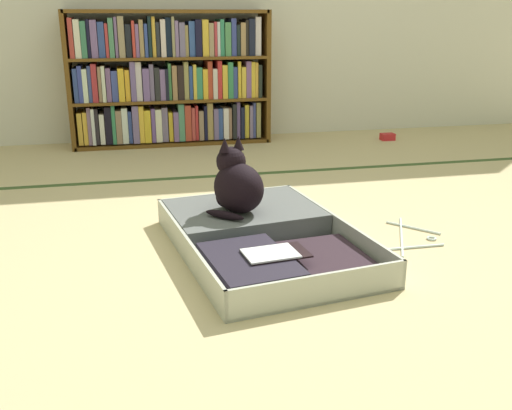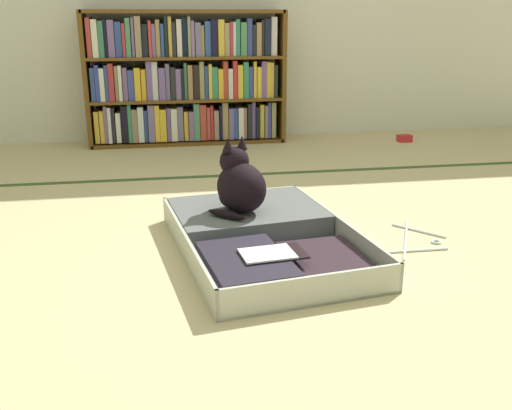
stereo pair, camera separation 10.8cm
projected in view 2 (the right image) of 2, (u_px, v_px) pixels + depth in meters
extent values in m
plane|color=#CEB683|center=(298.00, 261.00, 2.19)|extent=(10.00, 10.00, 0.00)
cube|color=#3A5226|center=(247.00, 174.00, 3.37)|extent=(4.80, 0.05, 0.00)
cube|color=brown|center=(87.00, 80.00, 3.98)|extent=(0.03, 0.29, 0.92)
cube|color=brown|center=(280.00, 77.00, 4.20)|extent=(0.03, 0.29, 0.92)
cube|color=brown|center=(184.00, 11.00, 3.95)|extent=(1.36, 0.29, 0.02)
cube|color=brown|center=(189.00, 141.00, 4.23)|extent=(1.36, 0.29, 0.02)
cube|color=brown|center=(187.00, 99.00, 4.14)|extent=(1.33, 0.29, 0.02)
cube|color=gold|center=(98.00, 125.00, 4.09)|extent=(0.03, 0.24, 0.22)
cube|color=gold|center=(103.00, 125.00, 4.10)|extent=(0.03, 0.24, 0.22)
cube|color=slate|center=(107.00, 122.00, 4.09)|extent=(0.02, 0.24, 0.26)
cube|color=silver|center=(111.00, 123.00, 4.09)|extent=(0.02, 0.24, 0.25)
cube|color=#272129|center=(114.00, 123.00, 4.11)|extent=(0.02, 0.24, 0.25)
cube|color=silver|center=(119.00, 125.00, 4.12)|extent=(0.03, 0.24, 0.21)
cube|color=black|center=(125.00, 122.00, 4.12)|extent=(0.04, 0.24, 0.26)
cube|color=#358055|center=(130.00, 121.00, 4.11)|extent=(0.02, 0.24, 0.27)
cube|color=#90735A|center=(135.00, 124.00, 4.12)|extent=(0.04, 0.24, 0.23)
cube|color=silver|center=(141.00, 122.00, 4.13)|extent=(0.04, 0.24, 0.25)
cube|color=#32468E|center=(146.00, 124.00, 4.15)|extent=(0.03, 0.24, 0.22)
cube|color=slate|center=(151.00, 121.00, 4.13)|extent=(0.04, 0.24, 0.26)
cube|color=yellow|center=(157.00, 121.00, 4.15)|extent=(0.03, 0.24, 0.26)
cube|color=gold|center=(163.00, 123.00, 4.15)|extent=(0.04, 0.24, 0.23)
cube|color=#694D97|center=(169.00, 122.00, 4.16)|extent=(0.03, 0.24, 0.24)
cube|color=beige|center=(174.00, 122.00, 4.17)|extent=(0.04, 0.24, 0.23)
cube|color=slate|center=(180.00, 121.00, 4.19)|extent=(0.04, 0.24, 0.24)
cube|color=gold|center=(185.00, 124.00, 4.20)|extent=(0.03, 0.24, 0.21)
cube|color=slate|center=(191.00, 124.00, 4.19)|extent=(0.03, 0.24, 0.21)
cube|color=#488363|center=(196.00, 120.00, 4.19)|extent=(0.04, 0.24, 0.26)
cube|color=#B53E2C|center=(202.00, 120.00, 4.20)|extent=(0.04, 0.24, 0.25)
cube|color=#BA423D|center=(207.00, 121.00, 4.22)|extent=(0.02, 0.24, 0.23)
cube|color=#B82B2E|center=(211.00, 120.00, 4.22)|extent=(0.02, 0.24, 0.25)
cube|color=#8F725B|center=(215.00, 123.00, 4.22)|extent=(0.03, 0.24, 0.21)
cube|color=black|center=(219.00, 120.00, 4.22)|extent=(0.02, 0.24, 0.24)
cube|color=#A2864C|center=(224.00, 119.00, 4.23)|extent=(0.04, 0.24, 0.26)
cube|color=slate|center=(229.00, 122.00, 4.23)|extent=(0.03, 0.24, 0.22)
cube|color=#314B91|center=(234.00, 121.00, 4.25)|extent=(0.03, 0.24, 0.22)
cube|color=silver|center=(239.00, 121.00, 4.25)|extent=(0.04, 0.24, 0.22)
cube|color=#987159|center=(243.00, 121.00, 4.26)|extent=(0.02, 0.24, 0.22)
cube|color=black|center=(248.00, 119.00, 4.25)|extent=(0.03, 0.24, 0.25)
cube|color=#674E89|center=(251.00, 118.00, 4.26)|extent=(0.02, 0.24, 0.26)
cube|color=black|center=(255.00, 120.00, 4.26)|extent=(0.03, 0.24, 0.23)
cube|color=gold|center=(259.00, 119.00, 4.28)|extent=(0.03, 0.24, 0.24)
cube|color=slate|center=(264.00, 119.00, 4.27)|extent=(0.02, 0.24, 0.24)
cube|color=#3F4687|center=(267.00, 118.00, 4.28)|extent=(0.02, 0.24, 0.26)
cube|color=olive|center=(271.00, 118.00, 4.29)|extent=(0.03, 0.24, 0.25)
cube|color=brown|center=(186.00, 57.00, 4.04)|extent=(1.33, 0.29, 0.02)
cube|color=#354A91|center=(94.00, 83.00, 4.00)|extent=(0.03, 0.24, 0.23)
cube|color=#333E98|center=(99.00, 82.00, 3.99)|extent=(0.03, 0.24, 0.24)
cube|color=silver|center=(103.00, 83.00, 4.00)|extent=(0.03, 0.24, 0.22)
cube|color=#39498A|center=(108.00, 82.00, 4.01)|extent=(0.02, 0.24, 0.24)
cube|color=#AD2E35|center=(112.00, 81.00, 4.00)|extent=(0.04, 0.24, 0.25)
cube|color=#997C5F|center=(117.00, 82.00, 4.02)|extent=(0.02, 0.24, 0.24)
cube|color=beige|center=(121.00, 82.00, 4.01)|extent=(0.02, 0.24, 0.24)
cube|color=slate|center=(126.00, 83.00, 4.03)|extent=(0.03, 0.24, 0.22)
cube|color=#3B4795|center=(132.00, 84.00, 4.04)|extent=(0.04, 0.24, 0.21)
cube|color=gold|center=(138.00, 83.00, 4.04)|extent=(0.04, 0.24, 0.22)
cube|color=gold|center=(144.00, 83.00, 4.06)|extent=(0.03, 0.24, 0.21)
cube|color=slate|center=(149.00, 80.00, 4.04)|extent=(0.04, 0.24, 0.27)
cube|color=silver|center=(155.00, 80.00, 4.06)|extent=(0.04, 0.24, 0.26)
cube|color=slate|center=(162.00, 83.00, 4.06)|extent=(0.04, 0.24, 0.22)
cube|color=slate|center=(167.00, 80.00, 4.08)|extent=(0.03, 0.24, 0.25)
cube|color=#242527|center=(173.00, 82.00, 4.08)|extent=(0.03, 0.24, 0.22)
cube|color=slate|center=(178.00, 83.00, 4.09)|extent=(0.04, 0.24, 0.21)
cube|color=black|center=(182.00, 83.00, 4.09)|extent=(0.02, 0.24, 0.21)
cube|color=#458C4E|center=(185.00, 80.00, 4.10)|extent=(0.02, 0.24, 0.25)
cube|color=#99714B|center=(189.00, 81.00, 4.09)|extent=(0.03, 0.24, 0.24)
cube|color=black|center=(195.00, 81.00, 4.11)|extent=(0.04, 0.24, 0.24)
cube|color=olive|center=(201.00, 79.00, 4.11)|extent=(0.03, 0.24, 0.26)
cube|color=navy|center=(205.00, 81.00, 4.12)|extent=(0.02, 0.24, 0.23)
cube|color=gold|center=(209.00, 80.00, 4.12)|extent=(0.02, 0.24, 0.24)
cube|color=#358460|center=(213.00, 82.00, 4.13)|extent=(0.04, 0.24, 0.22)
cube|color=gold|center=(219.00, 82.00, 4.14)|extent=(0.03, 0.24, 0.21)
cube|color=#B23D28|center=(224.00, 79.00, 4.14)|extent=(0.03, 0.24, 0.26)
cube|color=beige|center=(229.00, 82.00, 4.14)|extent=(0.03, 0.24, 0.21)
cube|color=red|center=(233.00, 78.00, 4.14)|extent=(0.03, 0.24, 0.26)
cube|color=gold|center=(238.00, 80.00, 4.15)|extent=(0.04, 0.24, 0.23)
cube|color=#348150|center=(244.00, 79.00, 4.15)|extent=(0.04, 0.24, 0.25)
cube|color=navy|center=(248.00, 81.00, 4.17)|extent=(0.03, 0.24, 0.22)
cube|color=gold|center=(253.00, 78.00, 4.17)|extent=(0.02, 0.24, 0.25)
cube|color=gold|center=(257.00, 81.00, 4.18)|extent=(0.03, 0.24, 0.22)
cube|color=#7A528C|center=(262.00, 78.00, 4.18)|extent=(0.03, 0.24, 0.25)
cube|color=yellow|center=(266.00, 78.00, 4.19)|extent=(0.03, 0.24, 0.25)
cube|color=gold|center=(269.00, 79.00, 4.20)|extent=(0.02, 0.24, 0.24)
cube|color=#222923|center=(273.00, 80.00, 4.19)|extent=(0.02, 0.24, 0.23)
cube|color=#AE3832|center=(90.00, 37.00, 3.89)|extent=(0.03, 0.24, 0.26)
cube|color=beige|center=(96.00, 38.00, 3.90)|extent=(0.04, 0.24, 0.25)
cube|color=#377354|center=(102.00, 39.00, 3.91)|extent=(0.04, 0.24, 0.24)
cube|color=black|center=(107.00, 38.00, 3.92)|extent=(0.02, 0.24, 0.25)
cube|color=slate|center=(112.00, 38.00, 3.93)|extent=(0.04, 0.24, 0.24)
cube|color=#2E4487|center=(119.00, 39.00, 3.94)|extent=(0.04, 0.24, 0.23)
cube|color=#B83539|center=(124.00, 40.00, 3.94)|extent=(0.02, 0.24, 0.22)
cube|color=#4A825D|center=(129.00, 37.00, 3.93)|extent=(0.03, 0.24, 0.25)
cube|color=slate|center=(133.00, 37.00, 3.94)|extent=(0.02, 0.24, 0.26)
cube|color=#927F5F|center=(138.00, 36.00, 3.94)|extent=(0.04, 0.24, 0.27)
cube|color=black|center=(145.00, 40.00, 3.97)|extent=(0.04, 0.24, 0.21)
cube|color=red|center=(150.00, 38.00, 3.96)|extent=(0.02, 0.24, 0.24)
cube|color=slate|center=(153.00, 40.00, 3.97)|extent=(0.02, 0.24, 0.22)
cube|color=#9A7D51|center=(158.00, 38.00, 3.97)|extent=(0.03, 0.24, 0.24)
cube|color=#31448F|center=(162.00, 40.00, 3.98)|extent=(0.02, 0.24, 0.22)
cube|color=black|center=(166.00, 36.00, 3.97)|extent=(0.02, 0.24, 0.27)
cube|color=gold|center=(169.00, 36.00, 3.99)|extent=(0.02, 0.24, 0.26)
cube|color=#22252C|center=(174.00, 39.00, 4.00)|extent=(0.02, 0.24, 0.23)
cube|color=beige|center=(179.00, 38.00, 4.00)|extent=(0.03, 0.24, 0.25)
cube|color=black|center=(184.00, 37.00, 4.01)|extent=(0.04, 0.24, 0.26)
cube|color=#8F865E|center=(188.00, 36.00, 4.00)|extent=(0.02, 0.24, 0.26)
cube|color=slate|center=(192.00, 38.00, 4.00)|extent=(0.02, 0.24, 0.24)
cube|color=slate|center=(197.00, 39.00, 4.01)|extent=(0.04, 0.24, 0.22)
cube|color=#9A854D|center=(201.00, 40.00, 4.03)|extent=(0.02, 0.24, 0.21)
cube|color=#315198|center=(207.00, 38.00, 4.04)|extent=(0.04, 0.24, 0.23)
cube|color=black|center=(213.00, 38.00, 4.03)|extent=(0.04, 0.24, 0.24)
cube|color=gold|center=(220.00, 38.00, 4.04)|extent=(0.04, 0.24, 0.24)
cube|color=#9E8360|center=(226.00, 39.00, 4.05)|extent=(0.03, 0.24, 0.22)
cube|color=#B6363F|center=(229.00, 39.00, 4.05)|extent=(0.02, 0.24, 0.23)
cube|color=silver|center=(232.00, 39.00, 4.06)|extent=(0.02, 0.24, 0.23)
cube|color=#338561|center=(236.00, 37.00, 4.06)|extent=(0.03, 0.24, 0.24)
cube|color=#488852|center=(242.00, 39.00, 4.06)|extent=(0.04, 0.24, 0.22)
cube|color=#353F87|center=(247.00, 37.00, 4.07)|extent=(0.03, 0.24, 0.25)
cube|color=#1B2728|center=(252.00, 40.00, 4.09)|extent=(0.02, 0.24, 0.21)
cube|color=#A27E53|center=(256.00, 39.00, 4.08)|extent=(0.03, 0.24, 0.22)
cube|color=black|center=(260.00, 37.00, 4.09)|extent=(0.02, 0.24, 0.24)
cube|color=black|center=(265.00, 37.00, 4.09)|extent=(0.04, 0.24, 0.25)
cube|color=silver|center=(271.00, 36.00, 4.11)|extent=(0.04, 0.24, 0.26)
cube|color=#B9BAA7|center=(287.00, 275.00, 2.05)|extent=(0.70, 0.57, 0.01)
cube|color=#B9BAA7|center=(314.00, 291.00, 1.83)|extent=(0.64, 0.10, 0.11)
cube|color=#B9BAA7|center=(200.00, 274.00, 1.95)|extent=(0.08, 0.48, 0.11)
cube|color=#B9BAA7|center=(367.00, 252.00, 2.13)|extent=(0.08, 0.48, 0.11)
cube|color=#514759|center=(287.00, 272.00, 2.05)|extent=(0.68, 0.54, 0.01)
cube|color=#B9BAA7|center=(247.00, 230.00, 2.49)|extent=(0.70, 0.57, 0.01)
cube|color=#B9BAA7|center=(232.00, 203.00, 2.69)|extent=(0.64, 0.10, 0.11)
cube|color=#B9BAA7|center=(174.00, 227.00, 2.38)|extent=(0.08, 0.48, 0.11)
cube|color=#B9BAA7|center=(315.00, 212.00, 2.57)|extent=(0.08, 0.48, 0.11)
cube|color=#514759|center=(247.00, 227.00, 2.49)|extent=(0.68, 0.54, 0.01)
cylinder|color=black|center=(265.00, 247.00, 2.27)|extent=(0.62, 0.10, 0.02)
cube|color=slate|center=(249.00, 275.00, 2.00)|extent=(0.35, 0.46, 0.02)
cube|color=#8F6999|center=(246.00, 270.00, 2.00)|extent=(0.31, 0.41, 0.01)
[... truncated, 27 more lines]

